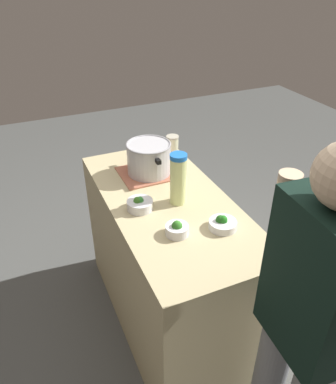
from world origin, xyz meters
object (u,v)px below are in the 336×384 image
at_px(mason_jar, 172,147).
at_px(broccoli_bowl_back, 222,224).
at_px(person_cook, 303,331).
at_px(broccoli_bowl_front, 140,204).
at_px(cooking_pot, 149,158).
at_px(lemonade_pitcher, 178,179).
at_px(broccoli_bowl_center, 177,229).

height_order(mason_jar, broccoli_bowl_back, mason_jar).
bearing_deg(person_cook, mason_jar, 175.06).
distance_m(mason_jar, broccoli_bowl_front, 0.62).
relative_size(cooking_pot, mason_jar, 2.25).
bearing_deg(broccoli_bowl_front, lemonade_pitcher, 83.85).
relative_size(broccoli_bowl_back, person_cook, 0.08).
height_order(cooking_pot, broccoli_bowl_front, cooking_pot).
relative_size(lemonade_pitcher, broccoli_bowl_front, 2.08).
distance_m(broccoli_bowl_front, broccoli_bowl_center, 0.29).
height_order(mason_jar, broccoli_bowl_center, mason_jar).
xyz_separation_m(mason_jar, broccoli_bowl_back, (0.79, -0.09, -0.05)).
xyz_separation_m(broccoli_bowl_front, person_cook, (0.94, 0.28, -0.04)).
bearing_deg(cooking_pot, lemonade_pitcher, 4.14).
bearing_deg(cooking_pot, mason_jar, 123.08).
distance_m(cooking_pot, mason_jar, 0.26).
xyz_separation_m(broccoli_bowl_center, person_cook, (0.67, 0.19, -0.04)).
bearing_deg(person_cook, broccoli_bowl_back, 177.00).
xyz_separation_m(broccoli_bowl_center, broccoli_bowl_back, (0.04, 0.22, -0.01)).
relative_size(lemonade_pitcher, broccoli_bowl_center, 2.54).
bearing_deg(mason_jar, person_cook, -4.94).
bearing_deg(mason_jar, broccoli_bowl_back, -6.46).
height_order(broccoli_bowl_back, person_cook, person_cook).
relative_size(lemonade_pitcher, broccoli_bowl_back, 2.09).
bearing_deg(broccoli_bowl_back, lemonade_pitcher, -160.66).
bearing_deg(broccoli_bowl_center, person_cook, 15.77).
relative_size(mason_jar, person_cook, 0.09).
distance_m(lemonade_pitcher, mason_jar, 0.54).
height_order(lemonade_pitcher, mason_jar, lemonade_pitcher).
distance_m(broccoli_bowl_center, broccoli_bowl_back, 0.23).
bearing_deg(broccoli_bowl_center, lemonade_pitcher, 154.26).
bearing_deg(cooking_pot, broccoli_bowl_back, 11.20).
bearing_deg(broccoli_bowl_front, broccoli_bowl_center, 18.06).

